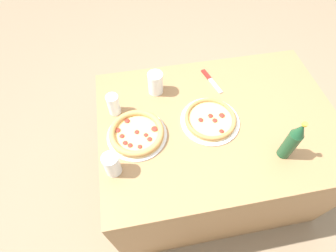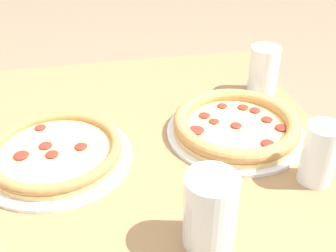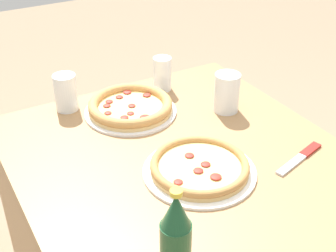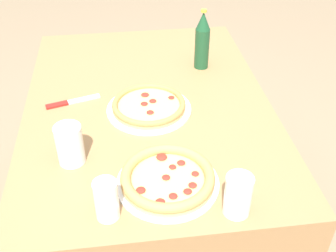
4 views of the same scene
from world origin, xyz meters
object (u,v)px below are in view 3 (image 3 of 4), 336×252
(glass_cola, at_px, (162,75))
(pizza_pepperoni, at_px, (199,168))
(knife, at_px, (301,157))
(glass_lemonade, at_px, (227,94))
(pizza_salami, at_px, (130,107))
(beer_bottle, at_px, (176,246))
(glass_mango_juice, at_px, (66,94))

(glass_cola, bearing_deg, pizza_pepperoni, -18.00)
(pizza_pepperoni, bearing_deg, knife, 73.41)
(glass_lemonade, height_order, knife, glass_lemonade)
(glass_lemonade, bearing_deg, pizza_salami, -116.56)
(pizza_salami, bearing_deg, glass_cola, 119.14)
(glass_lemonade, distance_m, beer_bottle, 0.74)
(glass_cola, bearing_deg, glass_mango_juice, -94.91)
(pizza_pepperoni, distance_m, glass_cola, 0.50)
(pizza_salami, distance_m, glass_mango_juice, 0.21)
(pizza_salami, distance_m, beer_bottle, 0.72)
(glass_cola, bearing_deg, beer_bottle, -27.59)
(pizza_salami, height_order, glass_mango_juice, glass_mango_juice)
(beer_bottle, bearing_deg, pizza_salami, 161.18)
(pizza_salami, height_order, knife, pizza_salami)
(beer_bottle, bearing_deg, glass_cola, 152.41)
(pizza_pepperoni, distance_m, glass_mango_juice, 0.54)
(pizza_pepperoni, bearing_deg, glass_cola, 162.00)
(pizza_salami, bearing_deg, glass_lemonade, 63.44)
(pizza_pepperoni, xyz_separation_m, beer_bottle, (0.29, -0.25, 0.10))
(glass_mango_juice, bearing_deg, glass_lemonade, 59.40)
(pizza_pepperoni, height_order, glass_cola, glass_cola)
(glass_cola, xyz_separation_m, glass_mango_juice, (-0.03, -0.34, 0.00))
(glass_cola, distance_m, knife, 0.58)
(glass_mango_juice, bearing_deg, pizza_pepperoni, 20.22)
(glass_mango_juice, relative_size, beer_bottle, 0.49)
(pizza_pepperoni, xyz_separation_m, knife, (0.08, 0.28, -0.01))
(pizza_pepperoni, height_order, beer_bottle, beer_bottle)
(pizza_salami, bearing_deg, pizza_pepperoni, 2.61)
(beer_bottle, height_order, knife, beer_bottle)
(glass_lemonade, xyz_separation_m, glass_cola, (-0.24, -0.11, -0.01))
(pizza_salami, distance_m, glass_cola, 0.20)
(glass_cola, xyz_separation_m, knife, (0.56, 0.13, -0.05))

